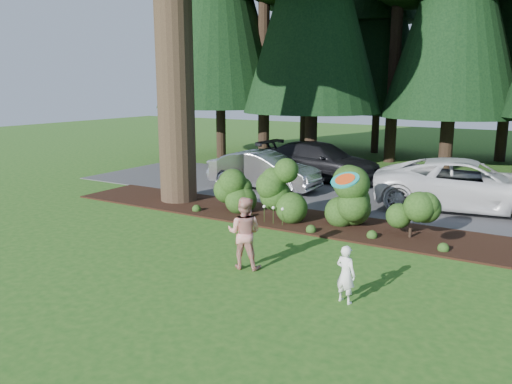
{
  "coord_description": "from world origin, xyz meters",
  "views": [
    {
      "loc": [
        6.39,
        -9.68,
        3.94
      ],
      "look_at": [
        0.05,
        0.86,
        1.3
      ],
      "focal_mm": 35.0,
      "sensor_mm": 36.0,
      "label": 1
    }
  ],
  "objects_px": {
    "car_white_suv": "(468,185)",
    "adult": "(244,233)",
    "car_dark_suv": "(320,161)",
    "child": "(346,274)",
    "frisbee": "(345,180)",
    "car_silver_wagon": "(264,170)"
  },
  "relations": [
    {
      "from": "car_white_suv",
      "to": "adult",
      "type": "height_order",
      "value": "car_white_suv"
    },
    {
      "from": "car_dark_suv",
      "to": "adult",
      "type": "bearing_deg",
      "value": -161.62
    },
    {
      "from": "child",
      "to": "adult",
      "type": "height_order",
      "value": "adult"
    },
    {
      "from": "car_white_suv",
      "to": "adult",
      "type": "xyz_separation_m",
      "value": [
        -3.37,
        -7.98,
        -0.04
      ]
    },
    {
      "from": "car_white_suv",
      "to": "adult",
      "type": "bearing_deg",
      "value": 147.2
    },
    {
      "from": "frisbee",
      "to": "car_silver_wagon",
      "type": "bearing_deg",
      "value": 128.38
    },
    {
      "from": "adult",
      "to": "frisbee",
      "type": "distance_m",
      "value": 2.9
    },
    {
      "from": "adult",
      "to": "car_dark_suv",
      "type": "bearing_deg",
      "value": -89.5
    },
    {
      "from": "car_dark_suv",
      "to": "child",
      "type": "height_order",
      "value": "car_dark_suv"
    },
    {
      "from": "frisbee",
      "to": "car_dark_suv",
      "type": "bearing_deg",
      "value": 115.84
    },
    {
      "from": "child",
      "to": "frisbee",
      "type": "distance_m",
      "value": 1.74
    },
    {
      "from": "car_white_suv",
      "to": "car_dark_suv",
      "type": "relative_size",
      "value": 1.08
    },
    {
      "from": "adult",
      "to": "frisbee",
      "type": "bearing_deg",
      "value": 154.4
    },
    {
      "from": "car_white_suv",
      "to": "car_dark_suv",
      "type": "distance_m",
      "value": 6.63
    },
    {
      "from": "car_dark_suv",
      "to": "child",
      "type": "distance_m",
      "value": 12.19
    },
    {
      "from": "car_white_suv",
      "to": "adult",
      "type": "relative_size",
      "value": 3.66
    },
    {
      "from": "car_silver_wagon",
      "to": "adult",
      "type": "distance_m",
      "value": 8.4
    },
    {
      "from": "adult",
      "to": "car_silver_wagon",
      "type": "bearing_deg",
      "value": -77.41
    },
    {
      "from": "car_silver_wagon",
      "to": "adult",
      "type": "bearing_deg",
      "value": -152.27
    },
    {
      "from": "car_silver_wagon",
      "to": "adult",
      "type": "relative_size",
      "value": 2.75
    },
    {
      "from": "car_silver_wagon",
      "to": "child",
      "type": "distance_m",
      "value": 10.28
    },
    {
      "from": "car_silver_wagon",
      "to": "car_white_suv",
      "type": "height_order",
      "value": "car_white_suv"
    }
  ]
}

